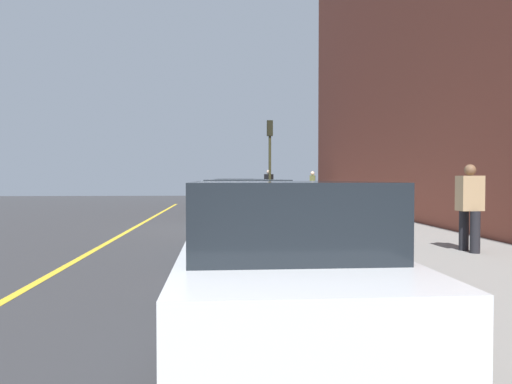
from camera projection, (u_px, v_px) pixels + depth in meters
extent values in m
plane|color=#333335|center=(237.00, 227.00, 15.55)|extent=(56.00, 56.00, 0.00)
cube|color=gray|center=(341.00, 224.00, 15.77)|extent=(28.00, 4.60, 0.15)
cube|color=gold|center=(134.00, 228.00, 15.34)|extent=(28.00, 0.14, 0.01)
cube|color=white|center=(265.00, 230.00, 13.60)|extent=(5.71, 0.56, 0.22)
cylinder|color=black|center=(196.00, 277.00, 6.14)|extent=(0.64, 0.23, 0.64)
cylinder|color=black|center=(330.00, 275.00, 6.28)|extent=(0.64, 0.23, 0.64)
cylinder|color=black|center=(181.00, 357.00, 3.40)|extent=(0.64, 0.23, 0.64)
cylinder|color=black|center=(419.00, 350.00, 3.53)|extent=(0.64, 0.23, 0.64)
cube|color=white|center=(278.00, 276.00, 4.83)|extent=(4.47, 1.86, 0.64)
cube|color=black|center=(281.00, 214.00, 4.59)|extent=(2.33, 1.63, 0.60)
cylinder|color=black|center=(209.00, 230.00, 11.61)|extent=(0.64, 0.23, 0.64)
cylinder|color=black|center=(281.00, 230.00, 11.68)|extent=(0.64, 0.23, 0.64)
cylinder|color=black|center=(201.00, 247.00, 8.87)|extent=(0.64, 0.23, 0.64)
cylinder|color=black|center=(295.00, 246.00, 8.94)|extent=(0.64, 0.23, 0.64)
cube|color=#B7BABF|center=(246.00, 224.00, 10.27)|extent=(4.47, 1.90, 0.64)
cube|color=black|center=(247.00, 194.00, 10.03)|extent=(2.34, 1.65, 0.60)
cylinder|color=black|center=(216.00, 212.00, 18.10)|extent=(0.64, 0.23, 0.64)
cylinder|color=black|center=(262.00, 211.00, 18.18)|extent=(0.64, 0.23, 0.64)
cylinder|color=black|center=(213.00, 218.00, 15.18)|extent=(0.64, 0.23, 0.64)
cylinder|color=black|center=(268.00, 218.00, 15.26)|extent=(0.64, 0.23, 0.64)
cube|color=#1E512D|center=(240.00, 206.00, 16.67)|extent=(4.75, 1.90, 0.64)
cube|color=black|center=(240.00, 188.00, 16.42)|extent=(2.49, 1.65, 0.60)
cylinder|color=black|center=(217.00, 203.00, 24.28)|extent=(0.64, 0.22, 0.64)
cylinder|color=black|center=(251.00, 203.00, 24.39)|extent=(0.64, 0.22, 0.64)
cylinder|color=black|center=(216.00, 206.00, 21.58)|extent=(0.64, 0.22, 0.64)
cylinder|color=black|center=(255.00, 206.00, 21.69)|extent=(0.64, 0.22, 0.64)
cube|color=maroon|center=(235.00, 199.00, 22.98)|extent=(4.37, 1.80, 0.64)
cube|color=black|center=(235.00, 185.00, 22.74)|extent=(2.27, 1.60, 0.60)
cylinder|color=black|center=(266.00, 195.00, 27.83)|extent=(0.20, 0.20, 0.87)
cylinder|color=black|center=(272.00, 195.00, 27.62)|extent=(0.20, 0.20, 0.87)
cube|color=black|center=(269.00, 181.00, 27.70)|extent=(0.59, 0.55, 0.74)
sphere|color=beige|center=(269.00, 172.00, 27.69)|extent=(0.24, 0.24, 0.24)
cylinder|color=black|center=(464.00, 230.00, 9.57)|extent=(0.18, 0.18, 0.78)
cylinder|color=black|center=(475.00, 232.00, 9.21)|extent=(0.18, 0.18, 0.78)
cube|color=tan|center=(470.00, 193.00, 9.37)|extent=(0.32, 0.47, 0.66)
sphere|color=brown|center=(470.00, 170.00, 9.35)|extent=(0.21, 0.21, 0.21)
cylinder|color=black|center=(316.00, 195.00, 28.22)|extent=(0.20, 0.20, 0.83)
cylinder|color=black|center=(309.00, 195.00, 28.28)|extent=(0.20, 0.20, 0.83)
cube|color=brown|center=(312.00, 182.00, 28.23)|extent=(0.53, 0.40, 0.71)
sphere|color=beige|center=(313.00, 173.00, 28.21)|extent=(0.23, 0.23, 0.23)
cylinder|color=#2D2D19|center=(270.00, 172.00, 22.67)|extent=(0.12, 0.12, 3.31)
cube|color=black|center=(270.00, 128.00, 22.61)|extent=(0.26, 0.26, 0.70)
sphere|color=red|center=(270.00, 124.00, 22.76)|extent=(0.14, 0.14, 0.14)
sphere|color=orange|center=(270.00, 129.00, 22.76)|extent=(0.14, 0.14, 0.14)
sphere|color=green|center=(270.00, 134.00, 22.77)|extent=(0.14, 0.14, 0.14)
cube|color=black|center=(269.00, 198.00, 27.23)|extent=(0.34, 0.22, 0.54)
cylinder|color=#4C4C4C|center=(269.00, 190.00, 27.21)|extent=(0.03, 0.03, 0.36)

